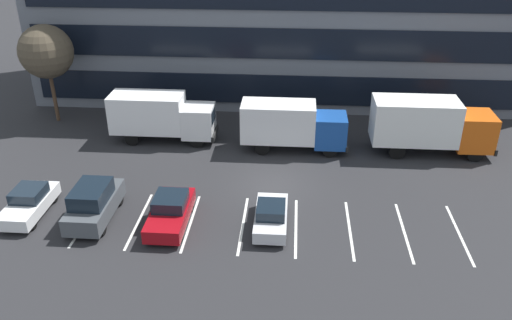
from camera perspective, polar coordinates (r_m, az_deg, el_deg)
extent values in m
plane|color=#262628|center=(31.57, 1.87, -2.79)|extent=(120.00, 120.00, 0.00)
cube|color=black|center=(41.33, 2.66, 7.63)|extent=(38.45, 0.16, 2.30)
cube|color=black|center=(40.28, 2.78, 12.47)|extent=(38.45, 0.16, 2.30)
cube|color=silver|center=(29.94, -17.73, -6.02)|extent=(0.14, 5.40, 0.01)
cube|color=silver|center=(29.04, -12.56, -6.39)|extent=(0.14, 5.40, 0.01)
cube|color=silver|center=(28.40, -7.10, -6.74)|extent=(0.14, 5.40, 0.01)
cube|color=silver|center=(28.01, -1.43, -7.03)|extent=(0.14, 5.40, 0.01)
cube|color=silver|center=(27.91, 4.35, -7.25)|extent=(0.14, 5.40, 0.01)
cube|color=silver|center=(28.09, 10.12, -7.40)|extent=(0.14, 5.40, 0.01)
cube|color=silver|center=(28.54, 15.76, -7.48)|extent=(0.14, 5.40, 0.01)
cube|color=silver|center=(29.25, 21.18, -7.49)|extent=(0.14, 5.40, 0.01)
cube|color=#194799|center=(35.51, 8.05, 3.22)|extent=(2.08, 2.27, 2.08)
cube|color=black|center=(35.43, 9.74, 3.77)|extent=(0.06, 1.90, 0.91)
cube|color=white|center=(35.23, 2.42, 4.20)|extent=(4.91, 2.36, 2.55)
cube|color=black|center=(35.97, 9.69, 1.85)|extent=(0.19, 2.27, 0.38)
cylinder|color=black|center=(36.82, 7.88, 2.35)|extent=(0.94, 0.28, 0.94)
cylinder|color=black|center=(35.06, 8.02, 1.03)|extent=(0.94, 0.28, 0.94)
cylinder|color=black|center=(36.78, 0.90, 2.59)|extent=(0.94, 0.28, 0.94)
cylinder|color=black|center=(35.02, 0.70, 1.28)|extent=(0.94, 0.28, 0.94)
cube|color=white|center=(36.77, -6.24, 4.23)|extent=(2.12, 2.31, 2.12)
cube|color=black|center=(36.44, -4.66, 4.81)|extent=(0.06, 1.94, 0.93)
cube|color=white|center=(37.37, -11.68, 5.08)|extent=(5.00, 2.40, 2.60)
cube|color=black|center=(36.95, -4.48, 2.89)|extent=(0.19, 2.31, 0.38)
cylinder|color=black|center=(38.08, -5.91, 3.34)|extent=(0.96, 0.29, 0.96)
cylinder|color=black|center=(36.31, -6.43, 2.09)|extent=(0.96, 0.29, 0.96)
cylinder|color=black|center=(39.12, -12.51, 3.48)|extent=(0.96, 0.29, 0.96)
cylinder|color=black|center=(37.40, -13.32, 2.27)|extent=(0.96, 0.29, 0.96)
cube|color=#D85914|center=(37.49, 22.54, 2.96)|extent=(2.33, 2.54, 2.33)
cube|color=black|center=(37.70, 24.31, 3.51)|extent=(0.06, 2.14, 1.03)
cube|color=white|center=(36.22, 16.81, 4.10)|extent=(5.51, 2.65, 2.86)
cube|color=black|center=(38.28, 24.00, 1.49)|extent=(0.21, 2.54, 0.42)
cylinder|color=black|center=(38.89, 21.81, 2.05)|extent=(1.06, 0.32, 1.06)
cylinder|color=black|center=(37.01, 22.68, 0.62)|extent=(1.06, 0.32, 1.06)
cylinder|color=black|center=(37.65, 14.52, 2.38)|extent=(1.06, 0.32, 1.06)
cylinder|color=black|center=(35.71, 15.04, 0.92)|extent=(1.06, 0.32, 1.06)
cube|color=white|center=(31.10, -23.37, -4.52)|extent=(1.75, 4.18, 0.68)
cube|color=black|center=(30.95, -23.42, -3.32)|extent=(1.54, 1.76, 0.58)
cylinder|color=black|center=(29.91, -23.06, -6.40)|extent=(0.21, 0.58, 0.58)
cylinder|color=black|center=(30.61, -25.60, -6.15)|extent=(0.21, 0.58, 0.58)
cylinder|color=black|center=(31.92, -21.05, -3.81)|extent=(0.21, 0.58, 0.58)
cylinder|color=black|center=(32.58, -23.47, -3.64)|extent=(0.21, 0.58, 0.58)
cube|color=#474C51|center=(29.43, -17.06, -4.81)|extent=(1.93, 4.56, 0.94)
cube|color=black|center=(28.81, -17.45, -3.53)|extent=(1.70, 2.51, 0.84)
cylinder|color=black|center=(31.09, -17.53, -3.95)|extent=(0.22, 0.67, 0.67)
cylinder|color=black|center=(30.52, -14.55, -4.13)|extent=(0.22, 0.67, 0.67)
cylinder|color=black|center=(28.84, -19.51, -6.90)|extent=(0.22, 0.67, 0.67)
cylinder|color=black|center=(28.22, -16.32, -7.17)|extent=(0.22, 0.67, 0.67)
cube|color=maroon|center=(28.09, -9.26, -5.83)|extent=(1.87, 4.47, 0.73)
cube|color=black|center=(27.92, -9.27, -4.41)|extent=(1.65, 1.88, 0.62)
cylinder|color=black|center=(26.93, -8.19, -8.10)|extent=(0.23, 0.62, 0.62)
cylinder|color=black|center=(27.31, -11.55, -7.87)|extent=(0.23, 0.62, 0.62)
cylinder|color=black|center=(29.26, -7.06, -4.90)|extent=(0.23, 0.62, 0.62)
cylinder|color=black|center=(29.61, -10.15, -4.73)|extent=(0.23, 0.62, 0.62)
cube|color=silver|center=(27.61, 1.64, -6.25)|extent=(1.66, 3.95, 0.64)
cube|color=black|center=(27.12, 1.64, -5.43)|extent=(1.46, 1.66, 0.55)
cylinder|color=black|center=(28.85, 0.34, -5.26)|extent=(0.20, 0.55, 0.55)
cylinder|color=black|center=(28.80, 3.19, -5.37)|extent=(0.20, 0.55, 0.55)
cylinder|color=black|center=(26.75, -0.05, -8.15)|extent=(0.20, 0.55, 0.55)
cylinder|color=black|center=(26.70, 3.05, -8.28)|extent=(0.20, 0.55, 0.55)
cylinder|color=#473323|center=(42.78, -21.02, 6.43)|extent=(0.28, 0.28, 3.84)
sphere|color=#4C4233|center=(41.80, -21.81, 10.85)|extent=(3.91, 3.91, 3.91)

